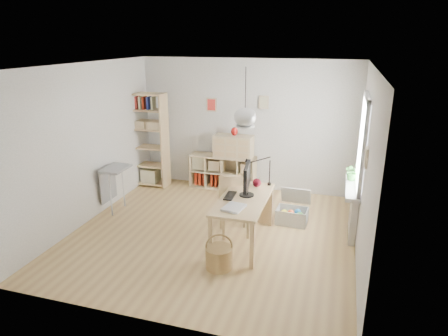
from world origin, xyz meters
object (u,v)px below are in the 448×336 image
(cube_shelf, at_px, (222,174))
(monitor, at_px, (247,178))
(tall_bookshelf, at_px, (148,136))
(storage_chest, at_px, (293,212))
(chair, at_px, (234,202))
(drawer_chest, at_px, (234,146))
(desk, at_px, (244,204))

(cube_shelf, relative_size, monitor, 2.43)
(tall_bookshelf, xyz_separation_m, storage_chest, (3.24, -1.00, -0.91))
(cube_shelf, xyz_separation_m, tall_bookshelf, (-1.56, -0.28, 0.79))
(storage_chest, bearing_deg, monitor, -124.89)
(cube_shelf, bearing_deg, tall_bookshelf, -169.81)
(chair, height_order, storage_chest, chair)
(cube_shelf, distance_m, tall_bookshelf, 1.77)
(cube_shelf, relative_size, tall_bookshelf, 0.70)
(monitor, relative_size, drawer_chest, 0.73)
(tall_bookshelf, xyz_separation_m, chair, (2.34, -1.65, -0.56))
(tall_bookshelf, distance_m, monitor, 3.18)
(monitor, bearing_deg, tall_bookshelf, 137.17)
(tall_bookshelf, xyz_separation_m, monitor, (2.60, -1.83, -0.06))
(chair, relative_size, monitor, 1.62)
(chair, xyz_separation_m, monitor, (0.26, -0.19, 0.50))
(desk, xyz_separation_m, cube_shelf, (-1.02, 2.23, -0.36))
(tall_bookshelf, relative_size, chair, 2.14)
(tall_bookshelf, relative_size, drawer_chest, 2.52)
(drawer_chest, bearing_deg, desk, -69.83)
(desk, distance_m, cube_shelf, 2.48)
(monitor, height_order, drawer_chest, monitor)
(cube_shelf, bearing_deg, drawer_chest, -9.18)
(cube_shelf, relative_size, chair, 1.50)
(desk, relative_size, chair, 1.61)
(cube_shelf, relative_size, storage_chest, 2.27)
(tall_bookshelf, bearing_deg, monitor, -35.16)
(cube_shelf, height_order, tall_bookshelf, tall_bookshelf)
(monitor, bearing_deg, storage_chest, 44.96)
(storage_chest, relative_size, monitor, 1.07)
(desk, bearing_deg, chair, 128.66)
(chair, xyz_separation_m, drawer_chest, (-0.53, 1.89, 0.41))
(storage_chest, bearing_deg, chair, -141.57)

